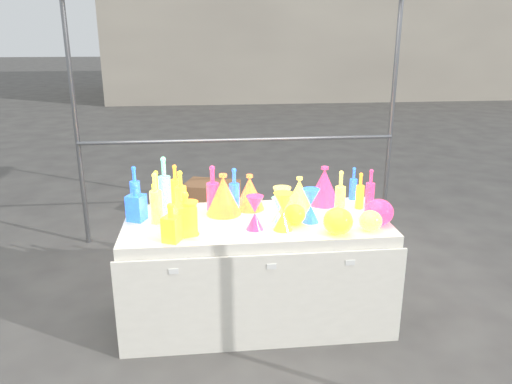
{
  "coord_description": "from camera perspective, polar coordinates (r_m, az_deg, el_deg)",
  "views": [
    {
      "loc": [
        -0.35,
        -3.19,
        1.99
      ],
      "look_at": [
        0.0,
        0.0,
        0.95
      ],
      "focal_mm": 35.0,
      "sensor_mm": 36.0,
      "label": 1
    }
  ],
  "objects": [
    {
      "name": "bottle_2",
      "position": [
        3.71,
        -9.21,
        0.74
      ],
      "size": [
        0.07,
        0.07,
        0.32
      ],
      "primitive_type": null,
      "rotation": [
        0.0,
        0.0,
        0.02
      ],
      "color": "yellow",
      "rests_on": "display_table"
    },
    {
      "name": "hourglass_0",
      "position": [
        3.19,
        -7.53,
        -2.97
      ],
      "size": [
        0.14,
        0.14,
        0.22
      ],
      "primitive_type": null,
      "rotation": [
        0.0,
        0.0,
        0.26
      ],
      "color": "yellow",
      "rests_on": "display_table"
    },
    {
      "name": "hourglass_4",
      "position": [
        3.23,
        3.13,
        -2.25
      ],
      "size": [
        0.16,
        0.16,
        0.25
      ],
      "primitive_type": null,
      "rotation": [
        0.0,
        0.0,
        0.31
      ],
      "color": "#E75615",
      "rests_on": "display_table"
    },
    {
      "name": "bottle_6",
      "position": [
        3.56,
        -8.62,
        -0.01
      ],
      "size": [
        0.09,
        0.09,
        0.31
      ],
      "primitive_type": null,
      "rotation": [
        0.0,
        0.0,
        0.07
      ],
      "color": "#E75615",
      "rests_on": "display_table"
    },
    {
      "name": "bottle_7",
      "position": [
        3.57,
        -2.5,
        0.29
      ],
      "size": [
        0.09,
        0.09,
        0.32
      ],
      "primitive_type": null,
      "rotation": [
        0.0,
        0.0,
        0.29
      ],
      "color": "#1B9850",
      "rests_on": "display_table"
    },
    {
      "name": "lampshade_0",
      "position": [
        3.61,
        -0.73,
        0.02
      ],
      "size": [
        0.27,
        0.27,
        0.26
      ],
      "primitive_type": null,
      "rotation": [
        0.0,
        0.0,
        -0.3
      ],
      "color": "yellow",
      "rests_on": "display_table"
    },
    {
      "name": "decanter_0",
      "position": [
        3.17,
        -8.05,
        -2.43
      ],
      "size": [
        0.15,
        0.15,
        0.29
      ],
      "primitive_type": null,
      "rotation": [
        0.0,
        0.0,
        0.26
      ],
      "color": "#E75615",
      "rests_on": "display_table"
    },
    {
      "name": "ground",
      "position": [
        3.78,
        0.0,
        -13.85
      ],
      "size": [
        80.0,
        80.0,
        0.0
      ],
      "primitive_type": "plane",
      "color": "#65625E",
      "rests_on": "ground"
    },
    {
      "name": "hourglass_5",
      "position": [
        3.38,
        6.28,
        -1.54
      ],
      "size": [
        0.14,
        0.14,
        0.24
      ],
      "primitive_type": null,
      "rotation": [
        0.0,
        0.0,
        0.19
      ],
      "color": "#1B9850",
      "rests_on": "display_table"
    },
    {
      "name": "hourglass_1",
      "position": [
        3.24,
        -0.13,
        -2.39
      ],
      "size": [
        0.13,
        0.13,
        0.23
      ],
      "primitive_type": null,
      "rotation": [
        0.0,
        0.0,
        0.18
      ],
      "color": "#1C3FA4",
      "rests_on": "display_table"
    },
    {
      "name": "lampshade_3",
      "position": [
        3.64,
        4.95,
        -0.07
      ],
      "size": [
        0.24,
        0.24,
        0.24
      ],
      "primitive_type": null,
      "rotation": [
        0.0,
        0.0,
        -0.2
      ],
      "color": "#127170",
      "rests_on": "display_table"
    },
    {
      "name": "bottle_0",
      "position": [
        3.72,
        -11.28,
        0.37
      ],
      "size": [
        0.08,
        0.08,
        0.27
      ],
      "primitive_type": null,
      "rotation": [
        0.0,
        0.0,
        -0.14
      ],
      "color": "#E75615",
      "rests_on": "display_table"
    },
    {
      "name": "lampshade_1",
      "position": [
        3.51,
        -3.75,
        -0.24
      ],
      "size": [
        0.28,
        0.28,
        0.29
      ],
      "primitive_type": null,
      "rotation": [
        0.0,
        0.0,
        0.12
      ],
      "color": "yellow",
      "rests_on": "display_table"
    },
    {
      "name": "lampshade_2",
      "position": [
        3.75,
        7.79,
        0.77
      ],
      "size": [
        0.31,
        0.31,
        0.29
      ],
      "primitive_type": null,
      "rotation": [
        0.0,
        0.0,
        0.35
      ],
      "color": "#1C3FA4",
      "rests_on": "display_table"
    },
    {
      "name": "bottle_4",
      "position": [
        3.4,
        -11.38,
        -0.66
      ],
      "size": [
        0.11,
        0.11,
        0.35
      ],
      "primitive_type": null,
      "rotation": [
        0.0,
        0.0,
        -0.34
      ],
      "color": "#127170",
      "rests_on": "display_table"
    },
    {
      "name": "globe_0",
      "position": [
        3.22,
        9.35,
        -3.45
      ],
      "size": [
        0.23,
        0.23,
        0.15
      ],
      "primitive_type": null,
      "rotation": [
        0.0,
        0.0,
        -0.21
      ],
      "color": "#E75615",
      "rests_on": "display_table"
    },
    {
      "name": "bottle_9",
      "position": [
        3.69,
        11.81,
        0.15
      ],
      "size": [
        0.06,
        0.06,
        0.27
      ],
      "primitive_type": null,
      "rotation": [
        0.0,
        0.0,
        0.01
      ],
      "color": "yellow",
      "rests_on": "display_table"
    },
    {
      "name": "display_table",
      "position": [
        3.59,
        0.02,
        -8.84
      ],
      "size": [
        1.84,
        0.83,
        0.75
      ],
      "color": "white",
      "rests_on": "ground"
    },
    {
      "name": "hourglass_3",
      "position": [
        3.3,
        2.62,
        -2.3
      ],
      "size": [
        0.12,
        0.12,
        0.2
      ],
      "primitive_type": null,
      "rotation": [
        0.0,
        0.0,
        -0.26
      ],
      "color": "#B12362",
      "rests_on": "display_table"
    },
    {
      "name": "bottle_3",
      "position": [
        3.54,
        -4.97,
        0.33
      ],
      "size": [
        0.11,
        0.11,
        0.35
      ],
      "primitive_type": null,
      "rotation": [
        0.0,
        0.0,
        -0.23
      ],
      "color": "#1C3FA4",
      "rests_on": "display_table"
    },
    {
      "name": "bottle_10",
      "position": [
        3.73,
        12.93,
        0.41
      ],
      "size": [
        0.08,
        0.08,
        0.29
      ],
      "primitive_type": null,
      "rotation": [
        0.0,
        0.0,
        0.32
      ],
      "color": "#1C3FA4",
      "rests_on": "display_table"
    },
    {
      "name": "globe_3",
      "position": [
        3.43,
        13.84,
        -2.4
      ],
      "size": [
        0.23,
        0.23,
        0.16
      ],
      "primitive_type": null,
      "rotation": [
        0.0,
        0.0,
        0.21
      ],
      "color": "#1C3FA4",
      "rests_on": "display_table"
    },
    {
      "name": "decanter_2",
      "position": [
        3.48,
        -13.55,
        -1.07
      ],
      "size": [
        0.14,
        0.14,
        0.27
      ],
      "primitive_type": null,
      "rotation": [
        0.0,
        0.0,
        -0.41
      ],
      "color": "#1B9850",
      "rests_on": "display_table"
    },
    {
      "name": "globe_1",
      "position": [
        3.32,
        12.93,
        -3.35
      ],
      "size": [
        0.16,
        0.16,
        0.12
      ],
      "primitive_type": null,
      "rotation": [
        0.0,
        0.0,
        0.07
      ],
      "color": "#127170",
      "rests_on": "display_table"
    },
    {
      "name": "bottle_5",
      "position": [
        3.61,
        -10.42,
        0.91
      ],
      "size": [
        0.1,
        0.1,
        0.4
      ],
      "primitive_type": null,
      "rotation": [
        0.0,
        0.0,
        -0.17
      ],
      "color": "#B12362",
      "rests_on": "display_table"
    },
    {
      "name": "bottle_11",
      "position": [
        3.54,
        9.61,
        -0.09
      ],
      "size": [
        0.09,
        0.09,
        0.32
      ],
      "primitive_type": null,
      "rotation": [
        0.0,
        0.0,
        0.37
      ],
      "color": "#127170",
      "rests_on": "display_table"
    },
    {
      "name": "bottle_8",
      "position": [
        3.88,
        11.07,
        0.97
      ],
      "size": [
        0.07,
        0.07,
        0.26
      ],
      "primitive_type": null,
      "rotation": [
        0.0,
        0.0,
        -0.21
      ],
      "color": "#1B9850",
      "rests_on": "display_table"
    },
    {
      "name": "globe_2",
      "position": [
        3.36,
        4.43,
        -2.67
      ],
      "size": [
        0.16,
        0.16,
        0.12
      ],
      "primitive_type": null,
      "rotation": [
        0.0,
        0.0,
        0.04
      ],
      "color": "yellow",
      "rests_on": "display_table"
    },
    {
      "name": "cardboard_box_closed",
      "position": [
        5.53,
        -5.08,
        -0.98
      ],
      "size": [
        0.66,
        0.57,
        0.41
      ],
      "primitive_type": "cube",
      "rotation": [
        0.0,
        0.0,
        -0.33
      ],
      "color": "#9C6A46",
      "rests_on": "ground"
    },
    {
      "name": "hourglass_2",
      "position": [
        3.36,
        2.96,
        -1.48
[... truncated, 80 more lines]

